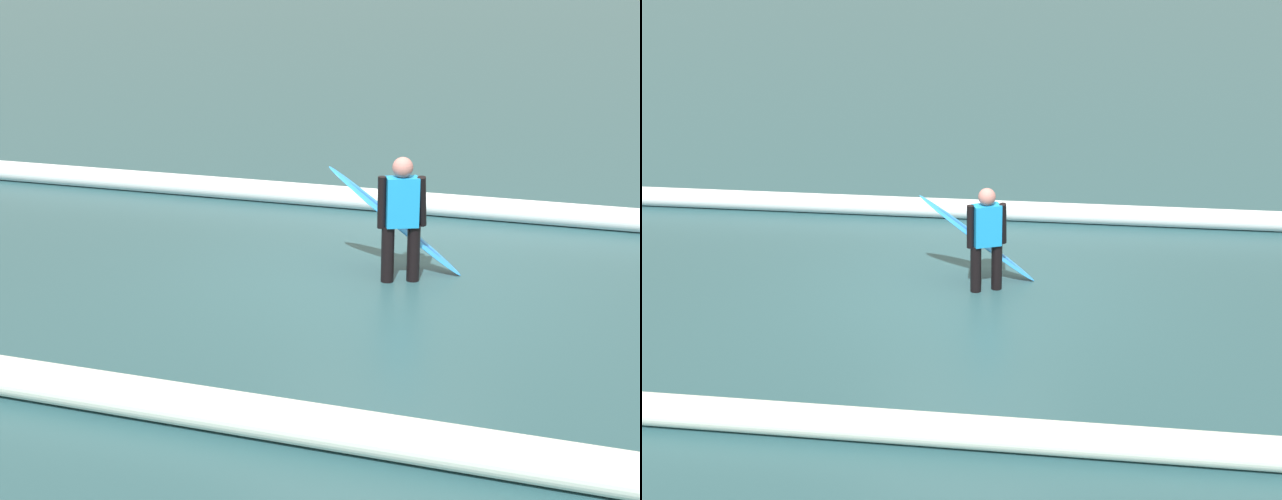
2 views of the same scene
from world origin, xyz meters
The scene contains 5 objects.
ground_plane centered at (0.00, 0.00, 0.00)m, with size 150.92×150.92×0.00m, color #274E56.
surfer centered at (-0.26, 0.02, 0.76)m, with size 0.48×0.35×1.36m.
surfboard centered at (-0.11, -0.31, 0.57)m, with size 1.54×0.38×1.17m.
wave_crest_foreground centered at (0.90, -2.74, 0.15)m, with size 0.31×0.31×15.37m, color white.
wave_crest_midground centered at (0.37, 3.70, 0.16)m, with size 0.32×0.32×17.27m, color white.
Camera 2 is at (-1.52, 11.17, 4.81)m, focal length 53.40 mm.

